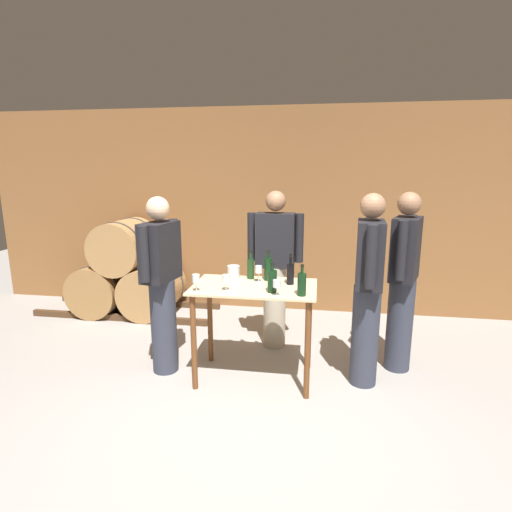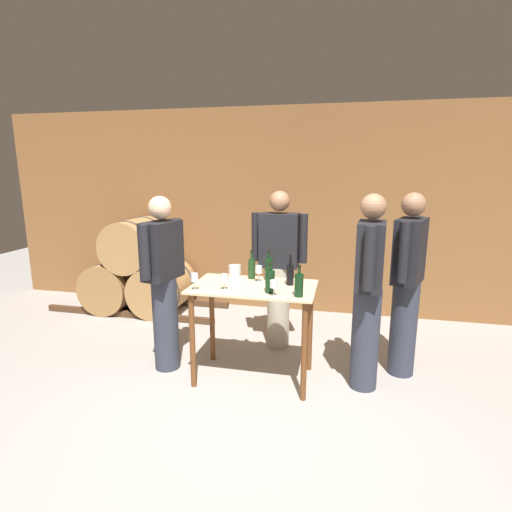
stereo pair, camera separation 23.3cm
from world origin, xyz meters
name	(u,v)px [view 1 (the left image)]	position (x,y,z in m)	size (l,w,h in m)	color
ground_plane	(247,436)	(0.00, 0.00, 0.00)	(14.00, 14.00, 0.00)	#9E9993
back_wall	(283,212)	(0.00, 2.79, 1.35)	(8.40, 0.05, 2.70)	brown
barrel_rack	(127,275)	(-2.04, 2.29, 0.52)	(2.38, 0.77, 1.27)	#4C331E
tasting_table	(254,305)	(-0.08, 0.83, 0.71)	(1.10, 0.65, 0.89)	beige
wine_bottle_far_left	(251,268)	(-0.15, 1.06, 1.00)	(0.07, 0.07, 0.28)	#193819
wine_bottle_left	(268,268)	(0.02, 1.04, 1.00)	(0.07, 0.07, 0.29)	black
wine_bottle_center	(272,281)	(0.10, 0.67, 0.99)	(0.08, 0.08, 0.26)	black
wine_bottle_right	(290,273)	(0.23, 0.94, 0.99)	(0.07, 0.07, 0.27)	black
wine_bottle_far_right	(302,284)	(0.35, 0.62, 0.99)	(0.07, 0.07, 0.26)	black
wine_glass_near_left	(196,279)	(-0.54, 0.59, 1.00)	(0.06, 0.06, 0.15)	silver
wine_glass_near_center	(226,279)	(-0.30, 0.66, 0.99)	(0.06, 0.06, 0.14)	silver
wine_glass_near_right	(259,270)	(-0.06, 0.96, 1.01)	(0.06, 0.06, 0.15)	silver
wine_glass_far_side	(277,284)	(0.15, 0.58, 0.99)	(0.07, 0.07, 0.13)	silver
ice_bucket	(234,272)	(-0.32, 1.06, 0.95)	(0.12, 0.12, 0.12)	silver
person_host	(403,279)	(1.26, 1.23, 0.91)	(0.34, 0.56, 1.71)	#333847
person_visitor_with_scarf	(368,287)	(0.91, 0.90, 0.91)	(0.25, 0.59, 1.71)	#333847
person_visitor_bearded	(162,282)	(-0.95, 0.84, 0.88)	(0.29, 0.58, 1.67)	#333847
person_visitor_near_door	(275,266)	(0.02, 1.57, 0.90)	(0.59, 0.24, 1.69)	#B7AD93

